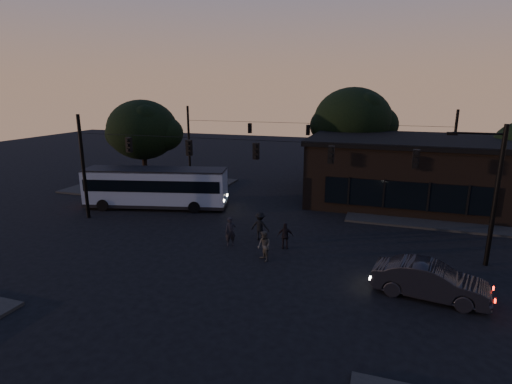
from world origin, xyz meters
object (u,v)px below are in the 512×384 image
(building, at_px, (405,170))
(pedestrian_b, at_px, (264,246))
(bus, at_px, (156,186))
(pedestrian_d, at_px, (260,226))
(pedestrian_c, at_px, (285,236))
(car, at_px, (430,281))
(pedestrian_a, at_px, (231,232))

(building, bearing_deg, pedestrian_b, -116.19)
(building, height_order, bus, building)
(bus, relative_size, pedestrian_d, 6.36)
(pedestrian_c, bearing_deg, bus, -34.53)
(car, bearing_deg, pedestrian_b, 88.83)
(car, xyz_separation_m, pedestrian_d, (-9.45, 4.40, 0.09))
(building, bearing_deg, pedestrian_c, -117.26)
(bus, bearing_deg, pedestrian_b, -46.39)
(building, relative_size, pedestrian_a, 8.74)
(pedestrian_a, height_order, pedestrian_c, pedestrian_a)
(pedestrian_a, bearing_deg, pedestrian_d, 15.56)
(building, xyz_separation_m, pedestrian_d, (-8.64, -12.23, -1.81))
(building, height_order, pedestrian_b, building)
(building, relative_size, car, 3.13)
(building, xyz_separation_m, pedestrian_a, (-10.04, -13.70, -1.83))
(bus, relative_size, pedestrian_b, 6.76)
(pedestrian_b, relative_size, pedestrian_c, 1.05)
(pedestrian_b, bearing_deg, bus, -166.32)
(pedestrian_b, distance_m, pedestrian_c, 2.13)
(building, relative_size, pedestrian_d, 8.53)
(pedestrian_d, bearing_deg, pedestrian_b, 112.64)
(car, height_order, pedestrian_a, pedestrian_a)
(pedestrian_d, bearing_deg, pedestrian_c, 154.33)
(building, height_order, pedestrian_c, building)
(pedestrian_c, bearing_deg, pedestrian_d, -37.94)
(building, xyz_separation_m, pedestrian_b, (-7.47, -15.18, -1.86))
(bus, bearing_deg, pedestrian_a, -47.09)
(pedestrian_a, xyz_separation_m, pedestrian_b, (2.57, -1.48, -0.03))
(pedestrian_a, height_order, pedestrian_d, pedestrian_d)
(car, bearing_deg, pedestrian_a, 83.61)
(car, bearing_deg, pedestrian_d, 73.76)
(bus, distance_m, car, 21.29)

